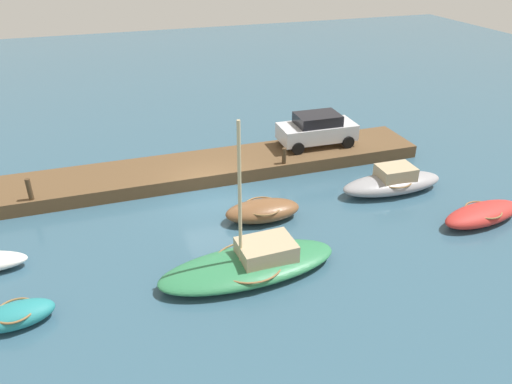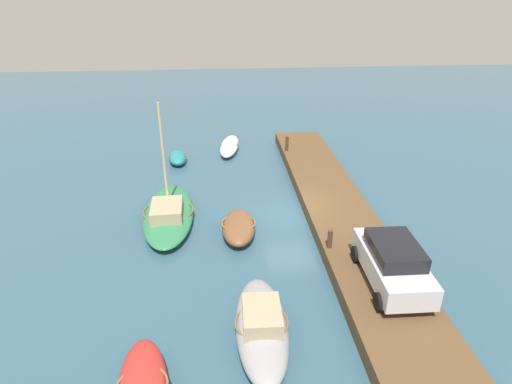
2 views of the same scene
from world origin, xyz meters
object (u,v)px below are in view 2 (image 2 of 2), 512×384
object	(u,v)px
dinghy_teal	(177,158)
sailboat_green	(168,213)
motorboat_grey	(262,326)
rowboat_brown	(239,227)
rowboat_white	(230,146)
mooring_post_mid_west	(287,144)
mooring_post_west	(330,239)
parked_car	(393,262)

from	to	relation	value
dinghy_teal	sailboat_green	xyz separation A→B (m)	(-7.64, -0.15, 0.08)
motorboat_grey	rowboat_brown	bearing A→B (deg)	4.96
rowboat_white	mooring_post_mid_west	distance (m)	4.32
sailboat_green	motorboat_grey	world-z (taller)	sailboat_green
rowboat_white	mooring_post_west	bearing A→B (deg)	-156.66
sailboat_green	rowboat_brown	bearing A→B (deg)	-117.66
motorboat_grey	mooring_post_west	xyz separation A→B (m)	(4.11, -3.24, 0.54)
motorboat_grey	sailboat_green	bearing A→B (deg)	26.32
mooring_post_west	rowboat_white	bearing A→B (deg)	15.18
mooring_post_west	motorboat_grey	bearing A→B (deg)	141.77
mooring_post_west	dinghy_teal	bearing A→B (deg)	31.62
sailboat_green	mooring_post_mid_west	world-z (taller)	sailboat_green
dinghy_teal	motorboat_grey	world-z (taller)	motorboat_grey
sailboat_green	rowboat_white	world-z (taller)	sailboat_green
parked_car	rowboat_white	bearing A→B (deg)	19.50
dinghy_teal	rowboat_white	xyz separation A→B (m)	(2.01, -3.45, -0.03)
rowboat_brown	sailboat_green	world-z (taller)	sailboat_green
sailboat_green	rowboat_white	xyz separation A→B (m)	(9.65, -3.30, -0.10)
sailboat_green	motorboat_grey	size ratio (longest dim) A/B	1.33
mooring_post_west	sailboat_green	bearing A→B (deg)	60.46
sailboat_green	mooring_post_mid_west	distance (m)	10.32
motorboat_grey	parked_car	xyz separation A→B (m)	(1.63, -4.87, 1.02)
dinghy_teal	motorboat_grey	distance (m)	16.19
rowboat_brown	rowboat_white	size ratio (longest dim) A/B	0.73
motorboat_grey	parked_car	bearing A→B (deg)	-70.12
mooring_post_west	mooring_post_mid_west	world-z (taller)	mooring_post_mid_west
mooring_post_west	parked_car	size ratio (longest dim) A/B	0.20
motorboat_grey	mooring_post_mid_west	bearing A→B (deg)	-10.35
dinghy_teal	mooring_post_west	size ratio (longest dim) A/B	3.00
rowboat_brown	sailboat_green	xyz separation A→B (m)	(1.59, 3.35, 0.02)
mooring_post_mid_west	parked_car	size ratio (longest dim) A/B	0.24
motorboat_grey	mooring_post_mid_west	world-z (taller)	mooring_post_mid_west
rowboat_brown	mooring_post_mid_west	size ratio (longest dim) A/B	3.37
dinghy_teal	parked_car	bearing A→B (deg)	-155.32
dinghy_teal	mooring_post_west	distance (m)	13.64
motorboat_grey	mooring_post_west	distance (m)	5.26
dinghy_teal	parked_car	size ratio (longest dim) A/B	0.59
mooring_post_mid_west	mooring_post_west	bearing A→B (deg)	180.00
sailboat_green	motorboat_grey	xyz separation A→B (m)	(-8.07, -3.76, 0.07)
dinghy_teal	mooring_post_west	world-z (taller)	mooring_post_west
parked_car	mooring_post_mid_west	bearing A→B (deg)	7.85
rowboat_brown	parked_car	bearing A→B (deg)	-129.57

